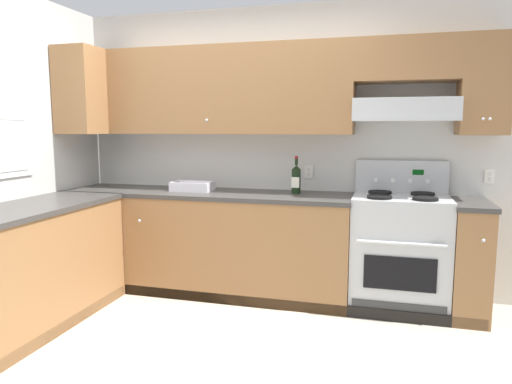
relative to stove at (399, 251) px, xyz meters
The scene contains 7 objects.
ground_plane 1.94m from the stove, 138.11° to the right, with size 7.04×7.04×0.00m, color #B2AA99.
wall_back 1.45m from the stove, 164.80° to the left, with size 4.68×0.57×2.55m.
counter_back_run 1.44m from the stove, behind, with size 3.60×0.65×0.91m.
counter_left_run 2.92m from the stove, 154.51° to the right, with size 0.63×1.91×0.91m.
stove is the anchor object (origin of this frame).
wine_bottle 1.04m from the stove, behind, with size 0.08×0.08×0.32m.
bowl 1.86m from the stove, behind, with size 0.36×0.21×0.08m.
Camera 1 is at (1.27, -2.68, 1.48)m, focal length 33.32 mm.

